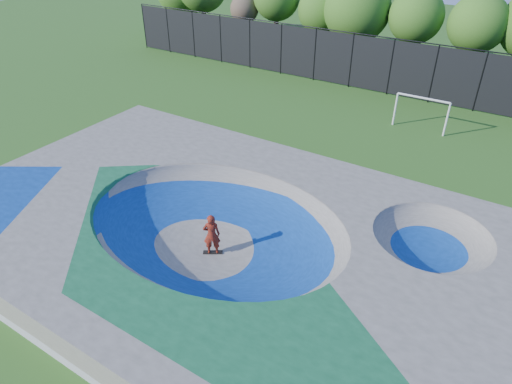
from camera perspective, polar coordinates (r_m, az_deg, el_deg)
ground at (r=18.83m, az=-4.99°, el=-6.95°), size 120.00×120.00×0.00m
skate_deck at (r=18.37m, az=-5.10°, el=-5.14°), size 22.00×14.00×1.50m
skater at (r=18.02m, az=-5.56°, el=-5.33°), size 0.80×0.74×1.84m
skateboard at (r=18.58m, az=-5.42°, el=-7.52°), size 0.77×0.61×0.05m
soccer_goal at (r=29.71m, az=20.01°, el=9.90°), size 3.23×0.12×2.13m
fence at (r=35.04m, az=16.50°, el=14.87°), size 48.09×0.09×4.04m
treeline at (r=38.42m, az=23.97°, el=19.44°), size 53.28×7.37×8.59m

